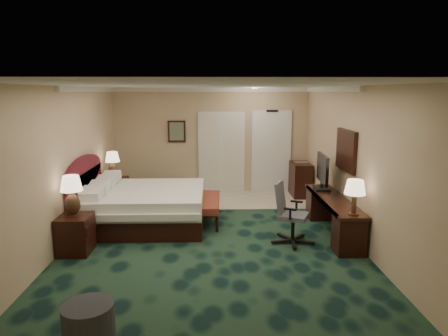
{
  "coord_description": "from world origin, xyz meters",
  "views": [
    {
      "loc": [
        0.01,
        -6.55,
        2.6
      ],
      "look_at": [
        0.22,
        0.6,
        1.23
      ],
      "focal_mm": 32.0,
      "sensor_mm": 36.0,
      "label": 1
    }
  ],
  "objects_px": {
    "bed_bench": "(207,210)",
    "lamp_near": "(72,196)",
    "nightstand_far": "(115,193)",
    "tv": "(322,172)",
    "nightstand_near": "(76,234)",
    "bed": "(147,207)",
    "minibar": "(300,180)",
    "ottoman": "(89,322)",
    "desk_chair": "(293,213)",
    "lamp_far": "(113,165)",
    "desk": "(332,216)"
  },
  "relations": [
    {
      "from": "bed_bench",
      "to": "lamp_near",
      "type": "bearing_deg",
      "value": -143.45
    },
    {
      "from": "nightstand_far",
      "to": "tv",
      "type": "distance_m",
      "value": 4.62
    },
    {
      "from": "nightstand_near",
      "to": "bed",
      "type": "bearing_deg",
      "value": 56.31
    },
    {
      "from": "nightstand_far",
      "to": "minibar",
      "type": "relative_size",
      "value": 0.79
    },
    {
      "from": "ottoman",
      "to": "desk_chair",
      "type": "xyz_separation_m",
      "value": [
        2.72,
        2.68,
        0.34
      ]
    },
    {
      "from": "bed",
      "to": "ottoman",
      "type": "xyz_separation_m",
      "value": [
        -0.03,
        -3.78,
        -0.16
      ]
    },
    {
      "from": "ottoman",
      "to": "bed",
      "type": "bearing_deg",
      "value": 89.58
    },
    {
      "from": "nightstand_far",
      "to": "ottoman",
      "type": "relative_size",
      "value": 1.22
    },
    {
      "from": "bed",
      "to": "tv",
      "type": "relative_size",
      "value": 2.43
    },
    {
      "from": "desk_chair",
      "to": "minibar",
      "type": "relative_size",
      "value": 1.26
    },
    {
      "from": "lamp_far",
      "to": "minibar",
      "type": "bearing_deg",
      "value": 10.54
    },
    {
      "from": "nightstand_near",
      "to": "lamp_near",
      "type": "xyz_separation_m",
      "value": [
        -0.02,
        0.03,
        0.64
      ]
    },
    {
      "from": "bed_bench",
      "to": "minibar",
      "type": "height_order",
      "value": "minibar"
    },
    {
      "from": "bed",
      "to": "tv",
      "type": "height_order",
      "value": "tv"
    },
    {
      "from": "lamp_far",
      "to": "desk",
      "type": "distance_m",
      "value": 4.89
    },
    {
      "from": "tv",
      "to": "desk_chair",
      "type": "bearing_deg",
      "value": -121.1
    },
    {
      "from": "lamp_far",
      "to": "bed_bench",
      "type": "distance_m",
      "value": 2.53
    },
    {
      "from": "bed_bench",
      "to": "tv",
      "type": "bearing_deg",
      "value": -0.67
    },
    {
      "from": "lamp_near",
      "to": "desk_chair",
      "type": "height_order",
      "value": "lamp_near"
    },
    {
      "from": "lamp_near",
      "to": "minibar",
      "type": "relative_size",
      "value": 0.78
    },
    {
      "from": "nightstand_far",
      "to": "lamp_far",
      "type": "height_order",
      "value": "lamp_far"
    },
    {
      "from": "nightstand_far",
      "to": "tv",
      "type": "height_order",
      "value": "tv"
    },
    {
      "from": "lamp_near",
      "to": "desk_chair",
      "type": "relative_size",
      "value": 0.62
    },
    {
      "from": "desk",
      "to": "minibar",
      "type": "relative_size",
      "value": 2.75
    },
    {
      "from": "ottoman",
      "to": "nightstand_near",
      "type": "bearing_deg",
      "value": 111.15
    },
    {
      "from": "nightstand_far",
      "to": "lamp_far",
      "type": "xyz_separation_m",
      "value": [
        -0.03,
        0.03,
        0.64
      ]
    },
    {
      "from": "ottoman",
      "to": "desk",
      "type": "relative_size",
      "value": 0.24
    },
    {
      "from": "bed",
      "to": "desk",
      "type": "relative_size",
      "value": 0.95
    },
    {
      "from": "nightstand_far",
      "to": "ottoman",
      "type": "bearing_deg",
      "value": -79.83
    },
    {
      "from": "ottoman",
      "to": "tv",
      "type": "height_order",
      "value": "tv"
    },
    {
      "from": "nightstand_far",
      "to": "lamp_near",
      "type": "bearing_deg",
      "value": -90.91
    },
    {
      "from": "bed",
      "to": "minibar",
      "type": "height_order",
      "value": "minibar"
    },
    {
      "from": "lamp_far",
      "to": "desk_chair",
      "type": "distance_m",
      "value": 4.35
    },
    {
      "from": "lamp_far",
      "to": "tv",
      "type": "bearing_deg",
      "value": -15.67
    },
    {
      "from": "bed",
      "to": "tv",
      "type": "bearing_deg",
      "value": 0.02
    },
    {
      "from": "bed",
      "to": "bed_bench",
      "type": "xyz_separation_m",
      "value": [
        1.18,
        0.1,
        -0.11
      ]
    },
    {
      "from": "ottoman",
      "to": "nightstand_far",
      "type": "bearing_deg",
      "value": 100.17
    },
    {
      "from": "bed",
      "to": "desk",
      "type": "xyz_separation_m",
      "value": [
        3.52,
        -0.65,
        -0.02
      ]
    },
    {
      "from": "ottoman",
      "to": "desk_chair",
      "type": "distance_m",
      "value": 3.84
    },
    {
      "from": "desk",
      "to": "lamp_far",
      "type": "bearing_deg",
      "value": 157.01
    },
    {
      "from": "lamp_far",
      "to": "bed_bench",
      "type": "relative_size",
      "value": 0.43
    },
    {
      "from": "bed",
      "to": "lamp_near",
      "type": "xyz_separation_m",
      "value": [
        -0.97,
        -1.39,
        0.6
      ]
    },
    {
      "from": "lamp_near",
      "to": "nightstand_near",
      "type": "bearing_deg",
      "value": -51.5
    },
    {
      "from": "bed",
      "to": "nightstand_near",
      "type": "relative_size",
      "value": 3.57
    },
    {
      "from": "bed",
      "to": "desk_chair",
      "type": "distance_m",
      "value": 2.91
    },
    {
      "from": "bed_bench",
      "to": "desk_chair",
      "type": "distance_m",
      "value": 1.95
    },
    {
      "from": "ottoman",
      "to": "tv",
      "type": "bearing_deg",
      "value": 47.17
    },
    {
      "from": "lamp_near",
      "to": "desk_chair",
      "type": "xyz_separation_m",
      "value": [
        3.66,
        0.29,
        -0.42
      ]
    },
    {
      "from": "lamp_near",
      "to": "tv",
      "type": "relative_size",
      "value": 0.72
    },
    {
      "from": "bed_bench",
      "to": "tv",
      "type": "height_order",
      "value": "tv"
    }
  ]
}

